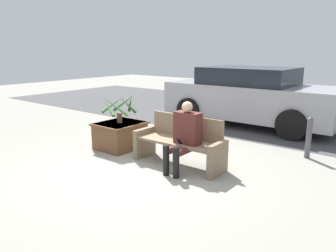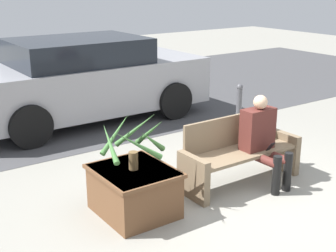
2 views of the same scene
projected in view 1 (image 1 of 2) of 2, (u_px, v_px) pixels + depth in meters
The scene contains 8 objects.
ground_plane at pixel (148, 169), 5.46m from camera, with size 30.00×30.00×0.00m, color gray.
road_surface at pixel (272, 116), 9.74m from camera, with size 20.00×6.00×0.01m, color #424244.
bench at pixel (180, 142), 5.60m from camera, with size 1.63×0.53×0.83m.
person_seated at pixel (184, 134), 5.27m from camera, with size 0.43×0.61×1.14m.
planter_box at pixel (120, 134), 6.57m from camera, with size 0.79×0.90×0.52m.
potted_plant at pixel (120, 106), 6.43m from camera, with size 0.69×0.70×0.59m.
parked_car at pixel (251, 96), 8.55m from camera, with size 4.38×1.98×1.50m.
bollard_post at pixel (309, 137), 5.94m from camera, with size 0.11×0.11×0.76m.
Camera 1 is at (3.44, -3.84, 1.95)m, focal length 35.00 mm.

